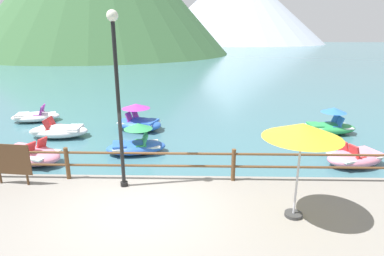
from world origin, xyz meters
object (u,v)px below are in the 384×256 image
Objects in this scene: sign_board at (10,160)px; pedal_boat_0 at (329,125)px; pedal_boat_5 at (139,121)px; beach_umbrella at (302,132)px; pedal_boat_3 at (136,144)px; pedal_boat_4 at (29,155)px; pedal_boat_1 at (59,131)px; lamp_post at (117,88)px; pedal_boat_2 at (35,116)px; pedal_boat_6 at (355,157)px.

sign_board is 0.48× the size of pedal_boat_0.
sign_board reaches higher than pedal_boat_5.
beach_umbrella is at bearing -57.05° from pedal_boat_5.
sign_board is 7.61m from beach_umbrella.
pedal_boat_4 is (-3.62, -1.03, -0.07)m from pedal_boat_3.
beach_umbrella is 0.87× the size of pedal_boat_1.
lamp_post is at bearing -31.39° from pedal_boat_4.
pedal_boat_2 is (-3.38, 7.77, -0.87)m from sign_board.
sign_board is 0.46× the size of pedal_boat_2.
beach_umbrella reaches higher than pedal_boat_3.
pedal_boat_6 is (3.27, 3.90, -2.16)m from beach_umbrella.
pedal_boat_0 is 1.01× the size of pedal_boat_6.
pedal_boat_4 is (-0.86, 2.38, -0.82)m from sign_board.
sign_board is at bearing -66.47° from pedal_boat_2.
pedal_boat_0 reaches higher than pedal_boat_2.
beach_umbrella reaches higher than pedal_boat_0.
beach_umbrella is 9.31m from pedal_boat_4.
beach_umbrella is 0.88× the size of pedal_boat_5.
pedal_boat_0 is at bearing 17.50° from pedal_boat_3.
lamp_post reaches higher than pedal_boat_3.
lamp_post is 10.54m from pedal_boat_2.
lamp_post is 7.29m from pedal_boat_1.
pedal_boat_4 is at bearing -164.06° from pedal_boat_3.
pedal_boat_4 is (2.52, -5.38, 0.06)m from pedal_boat_2.
pedal_boat_6 is (14.02, -5.28, 0.03)m from pedal_boat_2.
pedal_boat_1 is at bearing 166.65° from pedal_boat_6.
pedal_boat_5 is 1.05× the size of pedal_boat_6.
pedal_boat_0 is 1.00× the size of pedal_boat_3.
lamp_post is 1.89× the size of pedal_boat_6.
pedal_boat_5 is at bearing 154.83° from pedal_boat_6.
lamp_post is 8.44m from pedal_boat_6.
pedal_boat_4 is 1.13× the size of pedal_boat_6.
sign_board is 0.46× the size of pedal_boat_1.
pedal_boat_1 is 1.06× the size of pedal_boat_6.
pedal_boat_5 is at bearing 70.31° from sign_board.
lamp_post is 1.80× the size of pedal_boat_5.
pedal_boat_2 is at bearing 166.48° from pedal_boat_5.
pedal_boat_3 reaches higher than pedal_boat_6.
pedal_boat_2 is at bearing 113.53° from sign_board.
pedal_boat_1 is 12.00m from pedal_boat_6.
sign_board is 12.68m from pedal_boat_0.
pedal_boat_6 is (10.63, 2.48, -0.84)m from sign_board.
pedal_boat_4 is at bearing -64.90° from pedal_boat_2.
pedal_boat_2 is 5.94m from pedal_boat_4.
pedal_boat_1 is at bearing 141.54° from beach_umbrella.
beach_umbrella is at bearing -10.92° from sign_board.
pedal_boat_5 is at bearing 122.95° from beach_umbrella.
beach_umbrella is 8.62m from pedal_boat_0.
pedal_boat_5 is (5.67, -1.36, 0.18)m from pedal_boat_2.
pedal_boat_0 is at bearing 63.32° from beach_umbrella.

